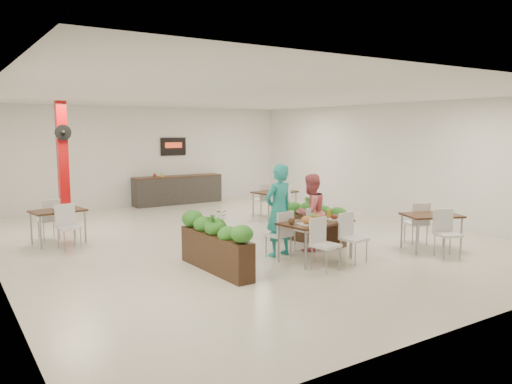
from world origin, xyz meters
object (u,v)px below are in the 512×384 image
Objects in this scene: side_table_b at (275,196)px; red_column at (63,162)px; service_counter at (178,189)px; main_table at (315,227)px; diner_man at (279,210)px; diner_woman at (310,212)px; side_table_c at (431,221)px; side_table_a at (58,216)px; planter_right at (308,220)px; planter_left at (216,242)px.

red_column is at bearing 151.46° from side_table_b.
main_table is (-0.78, -8.11, 0.14)m from service_counter.
side_table_b is (2.38, 3.53, -0.28)m from diner_man.
diner_woman is at bearing 171.50° from diner_man.
service_counter is 8.96m from side_table_c.
side_table_a is 1.00× the size of side_table_b.
side_table_a and side_table_b have the same top height.
service_counter is 4.11m from side_table_b.
side_table_b is (5.21, -2.06, -1.02)m from red_column.
side_table_c is (2.91, -1.33, -0.29)m from diner_man.
side_table_c is (2.11, -1.33, -0.17)m from diner_woman.
planter_right is (0.45, 0.64, -0.29)m from diner_woman.
side_table_b and side_table_c have the same top height.
main_table is at bearing -55.73° from side_table_a.
red_column is 6.72m from diner_woman.
main_table is at bearing -95.48° from service_counter.
red_column is 4.56m from service_counter.
service_counter is 7.47m from diner_woman.
diner_woman is (-0.37, -7.46, 0.30)m from service_counter.
service_counter is 1.80× the size of side_table_c.
red_column reaches higher than main_table.
diner_man is at bearing -8.50° from diner_woman.
planter_right is (0.86, 1.30, -0.14)m from main_table.
planter_left is 4.16m from side_table_a.
service_counter is 1.61× the size of planter_right.
planter_left is at bearing -71.94° from side_table_a.
diner_woman reaches higher than side_table_a.
red_column is 7.10m from main_table.
service_counter reaches higher than planter_left.
side_table_c is at bearing -15.07° from main_table.
planter_right is 5.45m from side_table_a.
main_table is 0.98× the size of diner_man.
red_column is at bearing 150.79° from side_table_c.
red_column is 1.53× the size of planter_left.
side_table_c is (0.53, -4.87, -0.01)m from side_table_b.
planter_left is at bearing 1.62° from diner_man.
main_table is 0.79m from diner_woman.
diner_man is at bearing -98.91° from service_counter.
side_table_a is (-4.61, -4.03, 0.13)m from service_counter.
red_column is 2.47m from side_table_a.
red_column is at bearing -65.53° from diner_woman.
diner_man is 1.15× the size of diner_woman.
red_column reaches higher than side_table_c.
service_counter reaches higher than main_table.
planter_right reaches higher than side_table_a.
planter_right reaches higher than side_table_c.
service_counter is 1.81× the size of side_table_b.
side_table_c is at bearing -50.36° from red_column.
side_table_a is 1.00× the size of side_table_c.
diner_man reaches higher than side_table_b.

